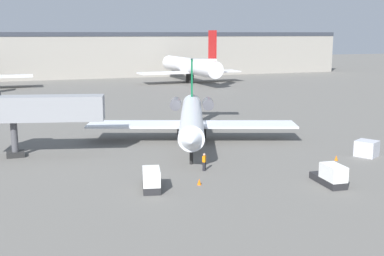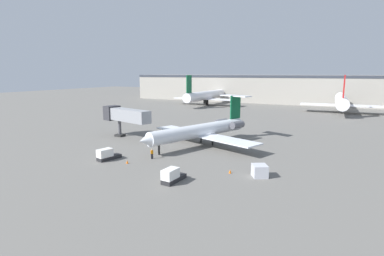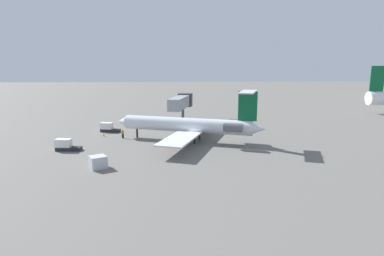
% 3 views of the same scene
% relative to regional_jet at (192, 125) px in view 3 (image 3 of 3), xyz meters
% --- Properties ---
extents(ground_plane, '(400.00, 400.00, 0.10)m').
position_rel_regional_jet_xyz_m(ground_plane, '(0.62, 0.64, -3.10)').
color(ground_plane, '#66635E').
extents(regional_jet, '(24.99, 26.98, 9.30)m').
position_rel_regional_jet_xyz_m(regional_jet, '(0.00, 0.00, 0.00)').
color(regional_jet, silver).
rests_on(regional_jet, ground_plane).
extents(jet_bridge, '(13.61, 6.09, 6.69)m').
position_rel_regional_jet_xyz_m(jet_bridge, '(-18.42, -1.47, 1.93)').
color(jet_bridge, gray).
rests_on(jet_bridge, ground_plane).
extents(ground_crew_marshaller, '(0.45, 0.47, 1.69)m').
position_rel_regional_jet_xyz_m(ground_crew_marshaller, '(-3.30, -12.84, -2.19)').
color(ground_crew_marshaller, black).
rests_on(ground_crew_marshaller, ground_plane).
extents(baggage_tug_lead, '(2.23, 4.21, 1.90)m').
position_rel_regional_jet_xyz_m(baggage_tug_lead, '(-9.50, -16.73, -2.21)').
color(baggage_tug_lead, '#262628').
rests_on(baggage_tug_lead, ground_plane).
extents(baggage_tug_trailing, '(1.68, 4.09, 1.90)m').
position_rel_regional_jet_xyz_m(baggage_tug_trailing, '(5.26, -20.70, -2.21)').
color(baggage_tug_trailing, '#262628').
rests_on(baggage_tug_trailing, ground_plane).
extents(cargo_container_uld, '(2.70, 2.76, 1.68)m').
position_rel_regional_jet_xyz_m(cargo_container_uld, '(14.86, -13.41, -2.21)').
color(cargo_container_uld, silver).
rests_on(cargo_container_uld, ground_plane).
extents(traffic_cone_near, '(0.36, 0.36, 0.55)m').
position_rel_regional_jet_xyz_m(traffic_cone_near, '(-5.28, -16.80, -2.77)').
color(traffic_cone_near, orange).
rests_on(traffic_cone_near, ground_plane).
extents(traffic_cone_mid, '(0.36, 0.36, 0.55)m').
position_rel_regional_jet_xyz_m(traffic_cone_mid, '(10.75, -13.88, -2.77)').
color(traffic_cone_mid, orange).
rests_on(traffic_cone_mid, ground_plane).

